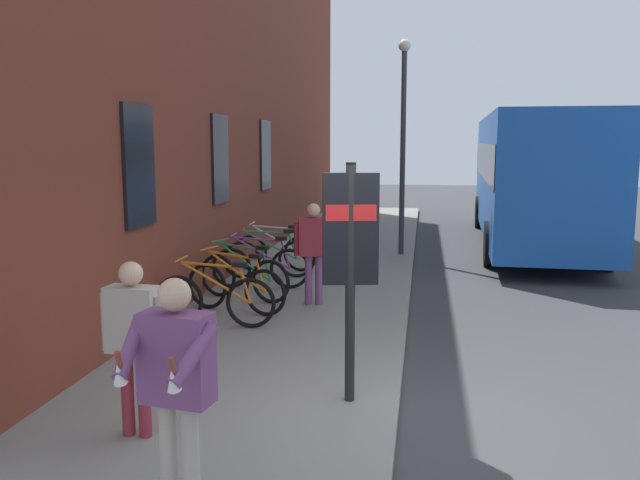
{
  "coord_description": "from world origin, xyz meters",
  "views": [
    {
      "loc": [
        -6.22,
        -0.2,
        2.72
      ],
      "look_at": [
        2.3,
        1.14,
        1.44
      ],
      "focal_mm": 37.33,
      "sensor_mm": 36.0,
      "label": 1
    }
  ],
  "objects_px": {
    "transit_info_sign": "(351,244)",
    "bicycle_leaning_wall": "(215,300)",
    "bicycle_by_door": "(270,258)",
    "pedestrian_near_bus": "(314,243)",
    "bicycle_far_end": "(276,252)",
    "bicycle_mid_rack": "(261,267)",
    "city_bus": "(533,172)",
    "pedestrian_by_facade": "(133,331)",
    "bicycle_under_window": "(244,277)",
    "tourist_with_hotdogs": "(175,373)",
    "bicycle_nearest_sign": "(236,287)",
    "street_lamp": "(403,128)"
  },
  "relations": [
    {
      "from": "pedestrian_near_bus",
      "to": "tourist_with_hotdogs",
      "type": "bearing_deg",
      "value": -179.25
    },
    {
      "from": "bicycle_under_window",
      "to": "pedestrian_near_bus",
      "type": "relative_size",
      "value": 1.04
    },
    {
      "from": "bicycle_by_door",
      "to": "bicycle_far_end",
      "type": "xyz_separation_m",
      "value": [
        0.72,
        0.05,
        0.0
      ]
    },
    {
      "from": "transit_info_sign",
      "to": "pedestrian_by_facade",
      "type": "relative_size",
      "value": 1.52
    },
    {
      "from": "bicycle_under_window",
      "to": "bicycle_nearest_sign",
      "type": "bearing_deg",
      "value": -173.64
    },
    {
      "from": "bicycle_leaning_wall",
      "to": "bicycle_by_door",
      "type": "xyz_separation_m",
      "value": [
        3.43,
        0.01,
        -0.0
      ]
    },
    {
      "from": "street_lamp",
      "to": "bicycle_mid_rack",
      "type": "bearing_deg",
      "value": 150.22
    },
    {
      "from": "pedestrian_near_bus",
      "to": "street_lamp",
      "type": "distance_m",
      "value": 5.59
    },
    {
      "from": "city_bus",
      "to": "pedestrian_near_bus",
      "type": "xyz_separation_m",
      "value": [
        -7.76,
        4.52,
        -0.8
      ]
    },
    {
      "from": "street_lamp",
      "to": "bicycle_nearest_sign",
      "type": "bearing_deg",
      "value": 158.27
    },
    {
      "from": "city_bus",
      "to": "street_lamp",
      "type": "bearing_deg",
      "value": 128.64
    },
    {
      "from": "bicycle_mid_rack",
      "to": "city_bus",
      "type": "height_order",
      "value": "city_bus"
    },
    {
      "from": "bicycle_nearest_sign",
      "to": "transit_info_sign",
      "type": "relative_size",
      "value": 0.71
    },
    {
      "from": "city_bus",
      "to": "pedestrian_by_facade",
      "type": "height_order",
      "value": "city_bus"
    },
    {
      "from": "bicycle_nearest_sign",
      "to": "street_lamp",
      "type": "relative_size",
      "value": 0.35
    },
    {
      "from": "bicycle_nearest_sign",
      "to": "city_bus",
      "type": "relative_size",
      "value": 0.16
    },
    {
      "from": "bicycle_far_end",
      "to": "bicycle_under_window",
      "type": "bearing_deg",
      "value": -179.19
    },
    {
      "from": "bicycle_mid_rack",
      "to": "city_bus",
      "type": "xyz_separation_m",
      "value": [
        6.72,
        -5.64,
        1.41
      ]
    },
    {
      "from": "pedestrian_near_bus",
      "to": "street_lamp",
      "type": "relative_size",
      "value": 0.34
    },
    {
      "from": "bicycle_nearest_sign",
      "to": "bicycle_far_end",
      "type": "height_order",
      "value": "same"
    },
    {
      "from": "bicycle_by_door",
      "to": "pedestrian_near_bus",
      "type": "relative_size",
      "value": 1.07
    },
    {
      "from": "city_bus",
      "to": "pedestrian_by_facade",
      "type": "relative_size",
      "value": 6.71
    },
    {
      "from": "bicycle_leaning_wall",
      "to": "pedestrian_by_facade",
      "type": "xyz_separation_m",
      "value": [
        -3.51,
        -0.4,
        0.57
      ]
    },
    {
      "from": "bicycle_by_door",
      "to": "pedestrian_near_bus",
      "type": "distance_m",
      "value": 2.35
    },
    {
      "from": "bicycle_far_end",
      "to": "street_lamp",
      "type": "relative_size",
      "value": 0.36
    },
    {
      "from": "bicycle_mid_rack",
      "to": "transit_info_sign",
      "type": "bearing_deg",
      "value": -156.53
    },
    {
      "from": "transit_info_sign",
      "to": "tourist_with_hotdogs",
      "type": "relative_size",
      "value": 1.41
    },
    {
      "from": "bicycle_mid_rack",
      "to": "tourist_with_hotdogs",
      "type": "relative_size",
      "value": 1.04
    },
    {
      "from": "city_bus",
      "to": "pedestrian_by_facade",
      "type": "distance_m",
      "value": 13.82
    },
    {
      "from": "city_bus",
      "to": "pedestrian_by_facade",
      "type": "bearing_deg",
      "value": 157.49
    },
    {
      "from": "transit_info_sign",
      "to": "street_lamp",
      "type": "relative_size",
      "value": 0.49
    },
    {
      "from": "bicycle_nearest_sign",
      "to": "bicycle_far_end",
      "type": "distance_m",
      "value": 3.34
    },
    {
      "from": "city_bus",
      "to": "transit_info_sign",
      "type": "bearing_deg",
      "value": 163.26
    },
    {
      "from": "transit_info_sign",
      "to": "bicycle_leaning_wall",
      "type": "bearing_deg",
      "value": 42.19
    },
    {
      "from": "bicycle_mid_rack",
      "to": "pedestrian_near_bus",
      "type": "distance_m",
      "value": 1.64
    },
    {
      "from": "bicycle_nearest_sign",
      "to": "pedestrian_by_facade",
      "type": "distance_m",
      "value": 4.37
    },
    {
      "from": "bicycle_mid_rack",
      "to": "bicycle_by_door",
      "type": "xyz_separation_m",
      "value": [
        0.91,
        0.05,
        0.0
      ]
    },
    {
      "from": "bicycle_nearest_sign",
      "to": "tourist_with_hotdogs",
      "type": "relative_size",
      "value": 1.0
    },
    {
      "from": "bicycle_leaning_wall",
      "to": "city_bus",
      "type": "distance_m",
      "value": 10.93
    },
    {
      "from": "pedestrian_by_facade",
      "to": "bicycle_mid_rack",
      "type": "bearing_deg",
      "value": 3.38
    },
    {
      "from": "bicycle_nearest_sign",
      "to": "bicycle_mid_rack",
      "type": "bearing_deg",
      "value": 0.96
    },
    {
      "from": "bicycle_under_window",
      "to": "city_bus",
      "type": "relative_size",
      "value": 0.16
    },
    {
      "from": "bicycle_far_end",
      "to": "bicycle_by_door",
      "type": "bearing_deg",
      "value": -176.38
    },
    {
      "from": "bicycle_by_door",
      "to": "tourist_with_hotdogs",
      "type": "distance_m",
      "value": 8.25
    },
    {
      "from": "transit_info_sign",
      "to": "city_bus",
      "type": "bearing_deg",
      "value": -16.74
    },
    {
      "from": "bicycle_under_window",
      "to": "bicycle_by_door",
      "type": "xyz_separation_m",
      "value": [
        1.82,
        -0.01,
        0.0
      ]
    },
    {
      "from": "bicycle_by_door",
      "to": "street_lamp",
      "type": "distance_m",
      "value": 4.7
    },
    {
      "from": "bicycle_under_window",
      "to": "bicycle_far_end",
      "type": "xyz_separation_m",
      "value": [
        2.53,
        0.04,
        0.0
      ]
    },
    {
      "from": "transit_info_sign",
      "to": "pedestrian_near_bus",
      "type": "distance_m",
      "value": 4.06
    },
    {
      "from": "bicycle_under_window",
      "to": "transit_info_sign",
      "type": "bearing_deg",
      "value": -151.3
    }
  ]
}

